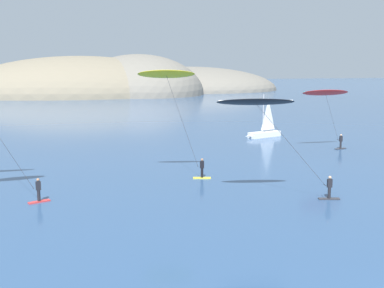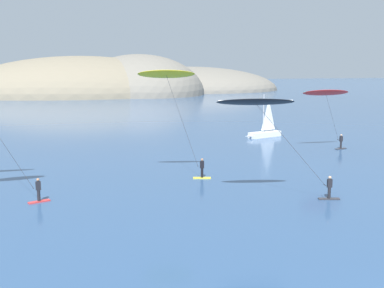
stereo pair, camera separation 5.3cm
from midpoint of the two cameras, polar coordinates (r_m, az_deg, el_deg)
The scene contains 5 objects.
headland_island at distance 167.86m, azimuth -7.05°, elevation 6.04°, with size 114.31×72.12×26.18m.
sailboat_near at distance 64.46m, azimuth 8.45°, elevation 1.38°, with size 5.86×3.06×5.70m.
kitesurfer_black at distance 33.30m, azimuth 8.30°, elevation 4.11°, with size 8.89×2.63×7.32m.
kitesurfer_red at distance 55.68m, azimuth 15.73°, elevation 5.43°, with size 5.76×1.44×6.86m.
kitesurfer_yellow at distance 39.52m, azimuth -2.64°, elevation 7.23°, with size 6.08×2.23×9.15m.
Camera 2 is at (-12.98, -12.90, 9.45)m, focal length 45.00 mm.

